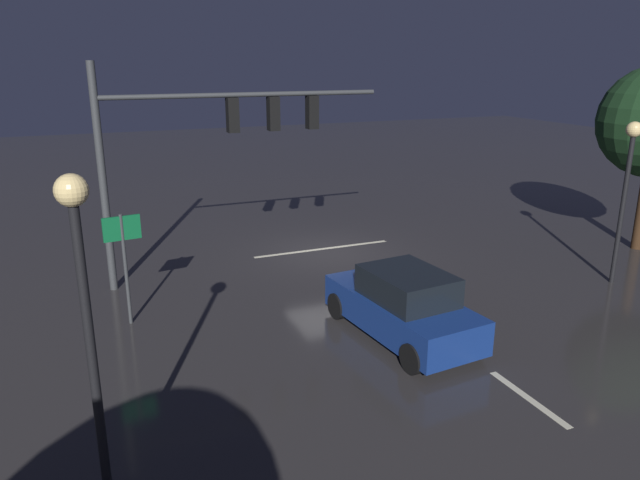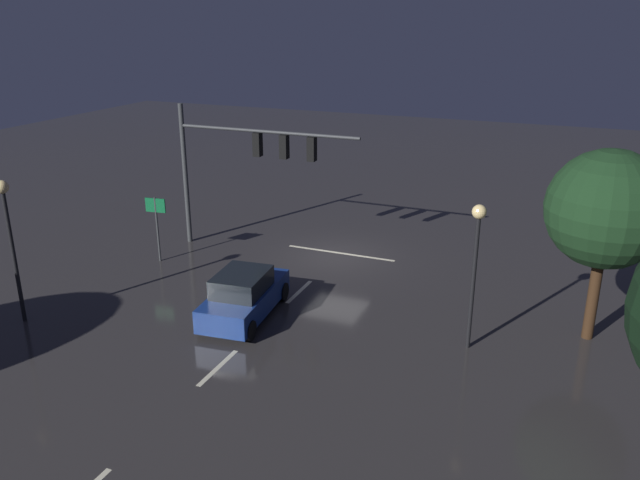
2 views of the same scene
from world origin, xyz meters
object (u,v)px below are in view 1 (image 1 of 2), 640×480
street_lamp_left_kerb (628,171)px  route_sign (123,246)px  traffic_signal_assembly (212,132)px  street_lamp_right_kerb (83,284)px  car_approaching (403,306)px

street_lamp_left_kerb → route_sign: street_lamp_left_kerb is taller
traffic_signal_assembly → street_lamp_right_kerb: 9.98m
traffic_signal_assembly → route_sign: size_ratio=2.96×
traffic_signal_assembly → route_sign: 4.56m
route_sign → car_approaching: bearing=151.1°
traffic_signal_assembly → route_sign: bearing=42.4°
street_lamp_right_kerb → route_sign: street_lamp_right_kerb is taller
street_lamp_right_kerb → route_sign: size_ratio=1.76×
street_lamp_left_kerb → route_sign: bearing=-10.5°
street_lamp_left_kerb → route_sign: 13.91m
traffic_signal_assembly → street_lamp_left_kerb: (-10.73, 5.16, -1.02)m
traffic_signal_assembly → car_approaching: (-3.06, 5.93, -3.58)m
car_approaching → street_lamp_left_kerb: bearing=-174.2°
car_approaching → traffic_signal_assembly: bearing=-62.7°
car_approaching → street_lamp_left_kerb: (-7.66, -0.77, 2.56)m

